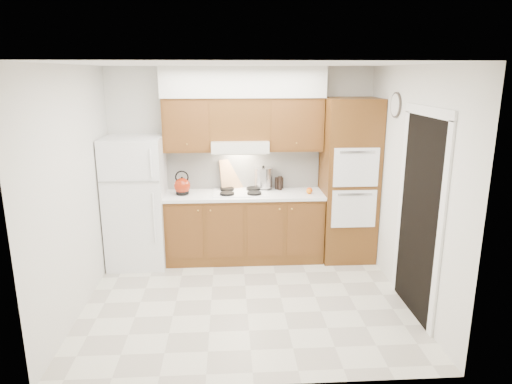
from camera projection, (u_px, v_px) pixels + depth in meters
floor at (246, 299)px, 5.24m from camera, size 3.60×3.60×0.00m
ceiling at (245, 64)px, 4.57m from camera, size 3.60×3.60×0.00m
wall_back at (241, 163)px, 6.35m from camera, size 3.60×0.02×2.60m
wall_left at (75, 192)px, 4.80m from camera, size 0.02×3.00×2.60m
wall_right at (409, 187)px, 5.01m from camera, size 0.02×3.00×2.60m
fridge at (137, 202)px, 6.03m from camera, size 0.75×0.72×1.72m
base_cabinets at (244, 227)px, 6.28m from camera, size 2.11×0.60×0.90m
countertop at (244, 195)px, 6.15m from camera, size 2.13×0.62×0.04m
backsplash at (243, 168)px, 6.36m from camera, size 2.11×0.03×0.56m
oven_cabinet at (348, 180)px, 6.18m from camera, size 0.70×0.65×2.20m
upper_cab_left at (187, 125)px, 6.01m from camera, size 0.63×0.33×0.70m
upper_cab_right at (295, 124)px, 6.10m from camera, size 0.73×0.33×0.70m
range_hood at (240, 146)px, 6.06m from camera, size 0.75×0.45×0.15m
upper_cab_over_hood at (240, 119)px, 6.03m from camera, size 0.75×0.33×0.55m
soffit at (243, 82)px, 5.90m from camera, size 2.13×0.36×0.40m
cooktop at (240, 193)px, 6.16m from camera, size 0.74×0.50×0.01m
doorway at (419, 218)px, 4.74m from camera, size 0.02×0.90×2.10m
wall_clock at (396, 105)px, 5.33m from camera, size 0.02×0.30×0.30m
kettle at (182, 186)px, 6.05m from camera, size 0.26×0.26×0.22m
cutting_board at (231, 175)px, 6.34m from camera, size 0.34×0.23×0.43m
stock_pot at (263, 178)px, 6.33m from camera, size 0.26×0.26×0.27m
condiment_a at (280, 183)px, 6.30m from camera, size 0.07×0.07×0.20m
condiment_b at (277, 183)px, 6.34m from camera, size 0.07×0.07×0.17m
condiment_c at (281, 183)px, 6.41m from camera, size 0.07×0.07×0.15m
orange_near at (309, 191)px, 6.12m from camera, size 0.09×0.09×0.08m
orange_far at (309, 191)px, 6.10m from camera, size 0.08×0.08×0.07m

